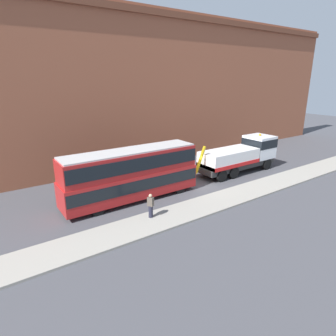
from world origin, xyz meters
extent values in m
plane|color=#424247|center=(0.00, 0.00, 0.00)|extent=(120.00, 120.00, 0.00)
cube|color=gray|center=(0.00, -4.20, 0.07)|extent=(60.00, 2.80, 0.15)
cube|color=#935138|center=(0.00, 8.19, 8.00)|extent=(60.00, 1.20, 16.00)
cube|color=brown|center=(0.00, 7.44, 15.40)|extent=(60.00, 0.30, 0.60)
cube|color=#2D2D2D|center=(5.53, 0.08, 0.85)|extent=(9.00, 2.22, 0.55)
cube|color=silver|center=(8.73, 0.08, 2.28)|extent=(2.60, 2.60, 2.30)
cube|color=black|center=(8.73, 0.08, 2.73)|extent=(2.63, 2.63, 0.90)
cube|color=silver|center=(4.23, 0.09, 1.83)|extent=(6.10, 2.61, 1.40)
cube|color=red|center=(4.23, 0.09, 1.31)|extent=(6.10, 2.66, 0.36)
cylinder|color=#B79914|center=(0.52, 0.09, 2.13)|extent=(1.23, 0.28, 2.52)
sphere|color=orange|center=(8.73, 0.08, 3.55)|extent=(0.24, 0.24, 0.24)
cylinder|color=black|center=(8.83, 1.19, 0.58)|extent=(1.16, 0.34, 1.16)
cylinder|color=black|center=(8.82, -1.03, 0.58)|extent=(1.16, 0.34, 1.16)
cylinder|color=black|center=(3.83, 1.20, 0.58)|extent=(1.16, 0.34, 1.16)
cylinder|color=black|center=(3.82, -1.02, 0.58)|extent=(1.16, 0.34, 1.16)
cylinder|color=black|center=(2.23, 1.20, 0.58)|extent=(1.16, 0.34, 1.16)
cylinder|color=black|center=(2.22, -1.02, 0.58)|extent=(1.16, 0.34, 1.16)
cube|color=#AD1E1E|center=(-6.53, 0.08, 1.29)|extent=(11.00, 2.51, 1.90)
cube|color=#AD1E1E|center=(-6.53, 0.08, 3.09)|extent=(10.78, 2.41, 1.70)
cube|color=black|center=(-6.53, 0.08, 1.54)|extent=(10.89, 2.56, 0.90)
cube|color=black|center=(-6.53, 0.08, 3.19)|extent=(10.67, 2.56, 1.00)
cube|color=#B2B2B2|center=(-6.53, 0.08, 4.00)|extent=(10.56, 2.31, 0.12)
cube|color=yellow|center=(-1.01, 0.08, 2.54)|extent=(0.06, 1.50, 0.44)
cylinder|color=black|center=(-2.63, 1.16, 0.52)|extent=(1.04, 0.30, 1.04)
cylinder|color=black|center=(-2.63, -1.00, 0.52)|extent=(1.04, 0.30, 1.04)
cylinder|color=black|center=(-9.83, 1.17, 0.52)|extent=(1.04, 0.30, 1.04)
cylinder|color=black|center=(-9.83, -0.99, 0.52)|extent=(1.04, 0.30, 1.04)
cylinder|color=#232333|center=(-7.08, -3.62, 0.57)|extent=(0.40, 0.40, 0.85)
cube|color=brown|center=(-7.08, -3.62, 1.31)|extent=(0.42, 0.47, 0.62)
sphere|color=tan|center=(-7.08, -3.62, 1.74)|extent=(0.24, 0.24, 0.24)
camera|label=1|loc=(-16.20, -18.82, 9.27)|focal=30.62mm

